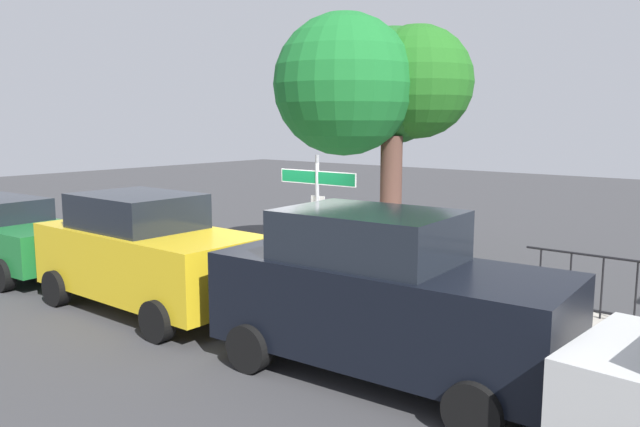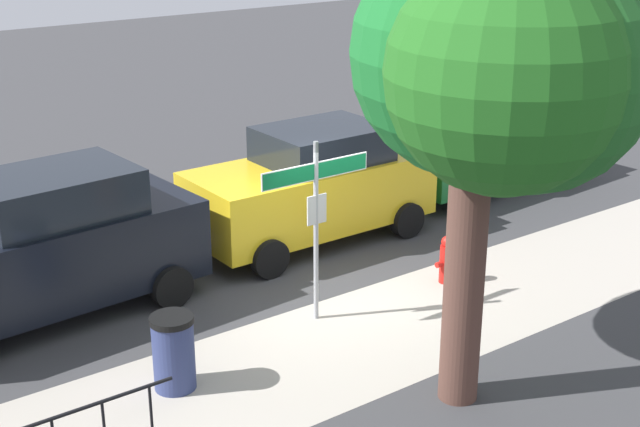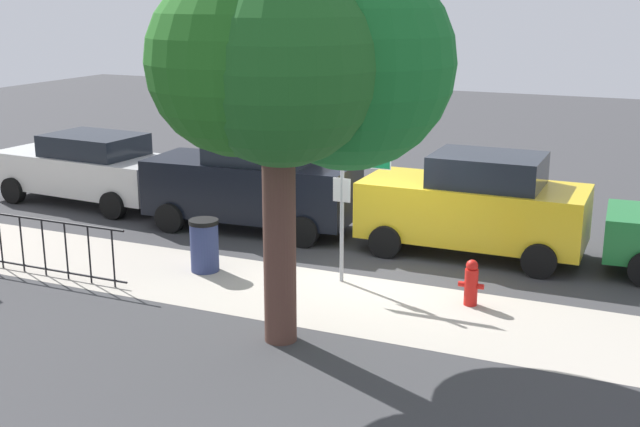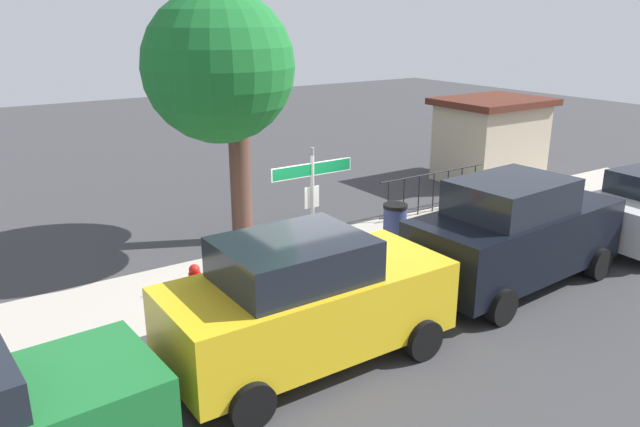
# 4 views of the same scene
# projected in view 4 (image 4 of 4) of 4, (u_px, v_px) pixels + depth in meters

# --- Properties ---
(ground_plane) EXTENTS (60.00, 60.00, 0.00)m
(ground_plane) POSITION_uv_depth(u_px,v_px,m) (302.00, 292.00, 11.66)
(ground_plane) COLOR #38383A
(sidewalk_strip) EXTENTS (24.00, 2.60, 0.00)m
(sidewalk_strip) POSITION_uv_depth(u_px,v_px,m) (346.00, 249.00, 13.74)
(sidewalk_strip) COLOR #AAA296
(sidewalk_strip) RESTS_ON ground_plane
(street_sign) EXTENTS (1.76, 0.07, 2.65)m
(street_sign) POSITION_uv_depth(u_px,v_px,m) (312.00, 189.00, 11.68)
(street_sign) COLOR #9EA0A5
(street_sign) RESTS_ON ground_plane
(shade_tree) EXTENTS (3.72, 4.10, 5.53)m
(shade_tree) POSITION_uv_depth(u_px,v_px,m) (221.00, 64.00, 12.85)
(shade_tree) COLOR #52352C
(shade_tree) RESTS_ON ground_plane
(car_yellow) EXTENTS (4.31, 2.06, 2.01)m
(car_yellow) POSITION_uv_depth(u_px,v_px,m) (306.00, 301.00, 9.01)
(car_yellow) COLOR gold
(car_yellow) RESTS_ON ground_plane
(car_black) EXTENTS (4.63, 2.23, 2.14)m
(car_black) POSITION_uv_depth(u_px,v_px,m) (515.00, 233.00, 11.66)
(car_black) COLOR black
(car_black) RESTS_ON ground_plane
(iron_fence) EXTENTS (3.61, 0.04, 1.07)m
(iron_fence) POSITION_uv_depth(u_px,v_px,m) (433.00, 191.00, 16.24)
(iron_fence) COLOR black
(iron_fence) RESTS_ON ground_plane
(utility_shed) EXTENTS (3.30, 2.57, 2.56)m
(utility_shed) POSITION_uv_depth(u_px,v_px,m) (490.00, 139.00, 19.21)
(utility_shed) COLOR tan
(utility_shed) RESTS_ON ground_plane
(fire_hydrant) EXTENTS (0.42, 0.22, 0.78)m
(fire_hydrant) POSITION_uv_depth(u_px,v_px,m) (195.00, 285.00, 11.03)
(fire_hydrant) COLOR red
(fire_hydrant) RESTS_ON ground_plane
(trash_bin) EXTENTS (0.55, 0.55, 0.98)m
(trash_bin) POSITION_uv_depth(u_px,v_px,m) (395.00, 225.00, 13.83)
(trash_bin) COLOR navy
(trash_bin) RESTS_ON ground_plane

